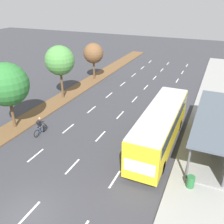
{
  "coord_description": "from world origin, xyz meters",
  "views": [
    {
      "loc": [
        8.76,
        -7.26,
        11.74
      ],
      "look_at": [
        -0.1,
        12.73,
        1.2
      ],
      "focal_mm": 39.05,
      "sensor_mm": 36.0,
      "label": 1
    }
  ],
  "objects_px": {
    "bus_shelter": "(216,128)",
    "trash_bin": "(191,182)",
    "cyclist": "(40,127)",
    "bus": "(161,124)",
    "median_tree_fourth": "(93,53)",
    "median_tree_second": "(7,85)",
    "median_tree_third": "(60,61)"
  },
  "relations": [
    {
      "from": "bus_shelter",
      "to": "cyclist",
      "type": "bearing_deg",
      "value": -164.06
    },
    {
      "from": "bus",
      "to": "median_tree_fourth",
      "type": "height_order",
      "value": "median_tree_fourth"
    },
    {
      "from": "median_tree_second",
      "to": "median_tree_third",
      "type": "bearing_deg",
      "value": 89.92
    },
    {
      "from": "bus_shelter",
      "to": "bus",
      "type": "height_order",
      "value": "bus"
    },
    {
      "from": "cyclist",
      "to": "trash_bin",
      "type": "relative_size",
      "value": 2.14
    },
    {
      "from": "trash_bin",
      "to": "bus",
      "type": "bearing_deg",
      "value": 126.48
    },
    {
      "from": "median_tree_fourth",
      "to": "trash_bin",
      "type": "bearing_deg",
      "value": -47.33
    },
    {
      "from": "bus_shelter",
      "to": "bus",
      "type": "xyz_separation_m",
      "value": [
        -4.28,
        -1.55,
        0.2
      ]
    },
    {
      "from": "median_tree_third",
      "to": "trash_bin",
      "type": "xyz_separation_m",
      "value": [
        16.82,
        -9.91,
        -4.19
      ]
    },
    {
      "from": "cyclist",
      "to": "median_tree_second",
      "type": "bearing_deg",
      "value": 179.84
    },
    {
      "from": "bus",
      "to": "median_tree_second",
      "type": "relative_size",
      "value": 1.79
    },
    {
      "from": "trash_bin",
      "to": "median_tree_fourth",
      "type": "bearing_deg",
      "value": 132.67
    },
    {
      "from": "bus_shelter",
      "to": "median_tree_second",
      "type": "distance_m",
      "value": 18.58
    },
    {
      "from": "bus",
      "to": "median_tree_fourth",
      "type": "bearing_deg",
      "value": 134.39
    },
    {
      "from": "cyclist",
      "to": "median_tree_second",
      "type": "distance_m",
      "value": 4.8
    },
    {
      "from": "bus",
      "to": "cyclist",
      "type": "distance_m",
      "value": 10.91
    },
    {
      "from": "bus_shelter",
      "to": "median_tree_fourth",
      "type": "height_order",
      "value": "median_tree_fourth"
    },
    {
      "from": "median_tree_fourth",
      "to": "median_tree_second",
      "type": "bearing_deg",
      "value": -90.33
    },
    {
      "from": "median_tree_third",
      "to": "cyclist",
      "type": "bearing_deg",
      "value": -69.28
    },
    {
      "from": "median_tree_second",
      "to": "median_tree_third",
      "type": "height_order",
      "value": "median_tree_third"
    },
    {
      "from": "median_tree_second",
      "to": "median_tree_fourth",
      "type": "distance_m",
      "value": 16.5
    },
    {
      "from": "median_tree_third",
      "to": "trash_bin",
      "type": "bearing_deg",
      "value": -30.5
    },
    {
      "from": "median_tree_third",
      "to": "median_tree_fourth",
      "type": "xyz_separation_m",
      "value": [
        0.09,
        8.25,
        -0.77
      ]
    },
    {
      "from": "median_tree_second",
      "to": "trash_bin",
      "type": "height_order",
      "value": "median_tree_second"
    },
    {
      "from": "median_tree_second",
      "to": "median_tree_fourth",
      "type": "height_order",
      "value": "median_tree_second"
    },
    {
      "from": "bus",
      "to": "median_tree_fourth",
      "type": "relative_size",
      "value": 2.11
    },
    {
      "from": "bus_shelter",
      "to": "bus",
      "type": "bearing_deg",
      "value": -160.13
    },
    {
      "from": "bus_shelter",
      "to": "median_tree_third",
      "type": "bearing_deg",
      "value": 167.3
    },
    {
      "from": "median_tree_third",
      "to": "trash_bin",
      "type": "relative_size",
      "value": 7.53
    },
    {
      "from": "bus",
      "to": "median_tree_second",
      "type": "bearing_deg",
      "value": -168.93
    },
    {
      "from": "bus_shelter",
      "to": "trash_bin",
      "type": "bearing_deg",
      "value": -100.41
    },
    {
      "from": "bus_shelter",
      "to": "median_tree_fourth",
      "type": "xyz_separation_m",
      "value": [
        -17.81,
        12.28,
        2.12
      ]
    }
  ]
}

